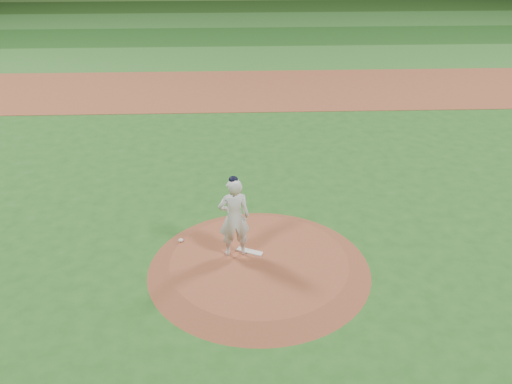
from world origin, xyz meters
TOP-DOWN VIEW (x-y plane):
  - ground at (0.00, 0.00)m, footprint 120.00×120.00m
  - infield_dirt_band at (0.00, 14.00)m, footprint 70.00×6.00m
  - outfield_stripe_0 at (0.00, 19.50)m, footprint 70.00×5.00m
  - outfield_stripe_1 at (0.00, 24.50)m, footprint 70.00×5.00m
  - outfield_stripe_2 at (0.00, 29.50)m, footprint 70.00×5.00m
  - outfield_stripe_3 at (0.00, 34.50)m, footprint 70.00×5.00m
  - pitchers_mound at (0.00, 0.00)m, footprint 5.50×5.50m
  - pitching_rubber at (-0.22, 0.40)m, footprint 0.68×0.44m
  - rosin_bag at (-1.99, 0.96)m, footprint 0.13×0.13m
  - pitcher_on_mound at (-0.59, 0.34)m, footprint 0.83×0.61m

SIDE VIEW (x-z plane):
  - ground at x=0.00m, z-range 0.00..0.00m
  - outfield_stripe_0 at x=0.00m, z-range 0.00..0.02m
  - outfield_stripe_1 at x=0.00m, z-range 0.00..0.02m
  - outfield_stripe_2 at x=0.00m, z-range 0.00..0.02m
  - outfield_stripe_3 at x=0.00m, z-range 0.00..0.02m
  - infield_dirt_band at x=0.00m, z-range 0.00..0.02m
  - pitchers_mound at x=0.00m, z-range 0.00..0.25m
  - pitching_rubber at x=-0.22m, z-range 0.25..0.28m
  - rosin_bag at x=-1.99m, z-range 0.25..0.32m
  - pitcher_on_mound at x=-0.59m, z-range 0.23..2.40m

